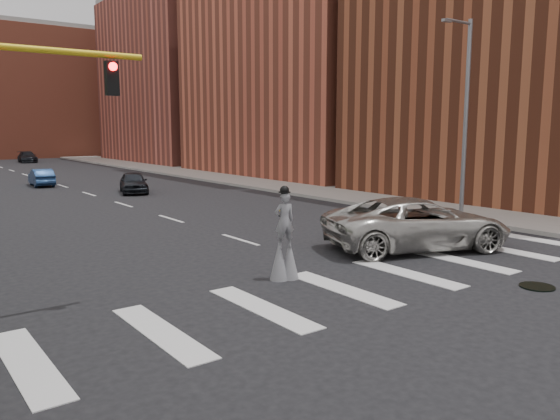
% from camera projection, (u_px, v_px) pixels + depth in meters
% --- Properties ---
extents(ground_plane, '(160.00, 160.00, 0.00)m').
position_uv_depth(ground_plane, '(404.00, 289.00, 14.36)').
color(ground_plane, black).
rests_on(ground_plane, ground).
extents(sidewalk_right, '(5.00, 90.00, 0.18)m').
position_uv_depth(sidewalk_right, '(258.00, 182.00, 41.55)').
color(sidewalk_right, gray).
rests_on(sidewalk_right, ground).
extents(manhole, '(0.90, 0.90, 0.04)m').
position_uv_depth(manhole, '(537.00, 287.00, 14.54)').
color(manhole, black).
rests_on(manhole, ground).
extents(building_near, '(16.00, 20.00, 22.00)m').
position_uv_depth(building_near, '(554.00, 11.00, 32.05)').
color(building_near, brown).
rests_on(building_near, ground).
extents(building_mid, '(16.00, 22.00, 24.00)m').
position_uv_depth(building_mid, '(313.00, 41.00, 49.34)').
color(building_mid, '#B45138').
rests_on(building_mid, ground).
extents(building_far, '(16.00, 22.00, 20.00)m').
position_uv_depth(building_far, '(190.00, 81.00, 68.67)').
color(building_far, '#A74C3D').
rests_on(building_far, ground).
extents(building_backdrop, '(26.00, 14.00, 18.00)m').
position_uv_depth(building_backdrop, '(12.00, 94.00, 78.39)').
color(building_backdrop, '#B45138').
rests_on(building_backdrop, ground).
extents(streetlight, '(2.05, 0.20, 9.00)m').
position_uv_depth(streetlight, '(465.00, 113.00, 24.82)').
color(streetlight, slate).
rests_on(streetlight, ground).
extents(stilt_performer, '(0.83, 0.60, 2.65)m').
position_uv_depth(stilt_performer, '(284.00, 245.00, 15.19)').
color(stilt_performer, '#372316').
rests_on(stilt_performer, ground).
extents(suv_crossing, '(7.16, 5.18, 1.81)m').
position_uv_depth(suv_crossing, '(417.00, 223.00, 19.05)').
color(suv_crossing, '#B5B2AB').
rests_on(suv_crossing, ground).
extents(car_near, '(2.73, 4.34, 1.38)m').
position_uv_depth(car_near, '(133.00, 182.00, 35.52)').
color(car_near, black).
rests_on(car_near, ground).
extents(car_mid, '(1.59, 3.89, 1.25)m').
position_uv_depth(car_mid, '(41.00, 177.00, 39.74)').
color(car_mid, navy).
rests_on(car_mid, ground).
extents(car_far, '(2.17, 4.67, 1.32)m').
position_uv_depth(car_far, '(27.00, 157.00, 66.66)').
color(car_far, black).
rests_on(car_far, ground).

